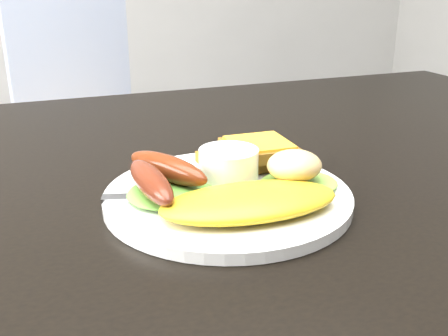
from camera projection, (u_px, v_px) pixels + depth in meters
name	position (u px, v px, depth m)	size (l,w,h in m)	color
dining_table	(253.00, 173.00, 0.64)	(1.20, 0.80, 0.04)	black
dining_chair	(85.00, 149.00, 1.60)	(0.39, 0.39, 0.05)	tan
person	(155.00, 43.00, 1.19)	(0.58, 0.39, 1.62)	navy
plate	(228.00, 196.00, 0.51)	(0.24, 0.24, 0.01)	white
lettuce_left	(173.00, 191.00, 0.49)	(0.09, 0.08, 0.01)	#598431
lettuce_right	(299.00, 183.00, 0.51)	(0.08, 0.07, 0.01)	#70A33C
omelette	(250.00, 202.00, 0.46)	(0.16, 0.08, 0.02)	yellow
sausage_a	(151.00, 181.00, 0.47)	(0.03, 0.10, 0.03)	maroon
sausage_b	(167.00, 168.00, 0.51)	(0.03, 0.11, 0.03)	brown
ramekin	(229.00, 166.00, 0.52)	(0.06, 0.06, 0.03)	white
toast_a	(234.00, 161.00, 0.56)	(0.07, 0.07, 0.01)	brown
toast_b	(259.00, 149.00, 0.56)	(0.07, 0.07, 0.01)	olive
potato_salad	(294.00, 165.00, 0.50)	(0.05, 0.05, 0.03)	beige
fork	(192.00, 196.00, 0.49)	(0.17, 0.01, 0.00)	#ADAFB7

